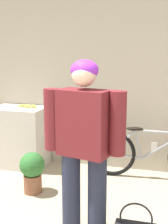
{
  "coord_description": "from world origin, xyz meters",
  "views": [
    {
      "loc": [
        0.71,
        -1.4,
        1.65
      ],
      "look_at": [
        0.03,
        1.08,
        1.13
      ],
      "focal_mm": 50.0,
      "sensor_mm": 36.0,
      "label": 1
    }
  ],
  "objects_px": {
    "banana": "(28,106)",
    "potted_plant": "(32,170)",
    "bicycle": "(151,154)",
    "person": "(84,139)"
  },
  "relations": [
    {
      "from": "person",
      "to": "bicycle",
      "type": "relative_size",
      "value": 0.96
    },
    {
      "from": "banana",
      "to": "potted_plant",
      "type": "xyz_separation_m",
      "value": [
        0.42,
        -0.81,
        -0.59
      ]
    },
    {
      "from": "bicycle",
      "to": "potted_plant",
      "type": "height_order",
      "value": "bicycle"
    },
    {
      "from": "potted_plant",
      "to": "person",
      "type": "bearing_deg",
      "value": -38.87
    },
    {
      "from": "potted_plant",
      "to": "bicycle",
      "type": "bearing_deg",
      "value": 30.8
    },
    {
      "from": "bicycle",
      "to": "banana",
      "type": "height_order",
      "value": "banana"
    },
    {
      "from": "person",
      "to": "potted_plant",
      "type": "bearing_deg",
      "value": 154.88
    },
    {
      "from": "bicycle",
      "to": "banana",
      "type": "relative_size",
      "value": 5.47
    },
    {
      "from": "bicycle",
      "to": "potted_plant",
      "type": "relative_size",
      "value": 3.36
    },
    {
      "from": "bicycle",
      "to": "banana",
      "type": "xyz_separation_m",
      "value": [
        -1.73,
        0.04,
        0.54
      ]
    }
  ]
}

